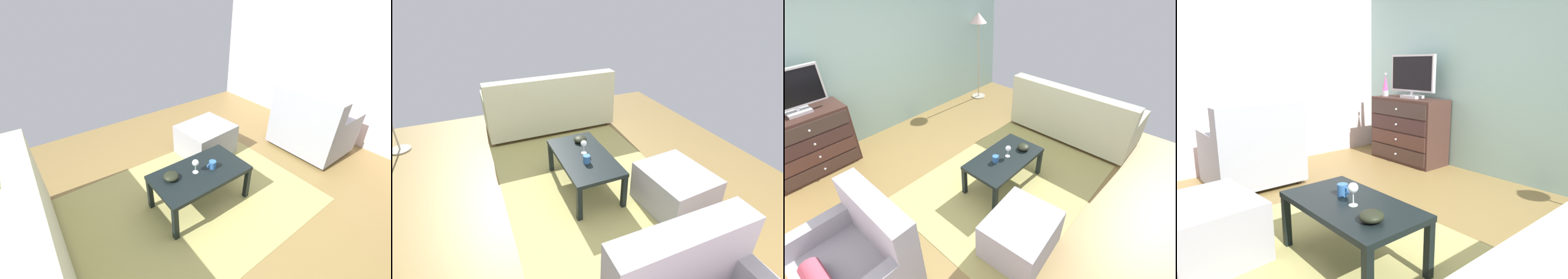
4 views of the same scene
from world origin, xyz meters
TOP-DOWN VIEW (x-y plane):
  - ground_plane at (0.00, 0.00)m, footprint 5.54×5.05m
  - wall_plain_left at (-2.53, 0.00)m, footprint 0.12×5.05m
  - area_rug at (0.20, -0.20)m, footprint 2.60×1.90m
  - coffee_table at (0.15, -0.15)m, footprint 1.00×0.56m
  - wine_glass at (0.20, -0.16)m, footprint 0.07×0.07m
  - mug at (0.01, -0.12)m, footprint 0.11×0.08m
  - bowl_decorative at (0.45, -0.22)m, footprint 0.15×0.15m
  - couch_large at (1.85, -0.25)m, footprint 0.85×1.95m
  - armchair at (-1.76, -0.06)m, footprint 0.80×0.94m
  - ottoman at (-0.51, -0.88)m, footprint 0.74×0.65m

SIDE VIEW (x-z plane):
  - ground_plane at x=0.00m, z-range -0.05..0.00m
  - area_rug at x=0.20m, z-range 0.00..0.01m
  - ottoman at x=-0.51m, z-range 0.00..0.43m
  - couch_large at x=1.85m, z-range -0.11..0.79m
  - armchair at x=-1.76m, z-range -0.10..0.83m
  - coffee_table at x=0.15m, z-range 0.16..0.59m
  - bowl_decorative at x=0.45m, z-range 0.43..0.49m
  - mug at x=0.01m, z-range 0.43..0.51m
  - wine_glass at x=0.20m, z-range 0.46..0.62m
  - wall_plain_left at x=-2.53m, z-range 0.00..2.68m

